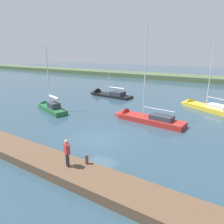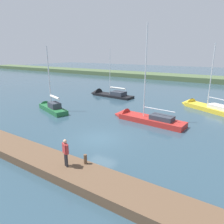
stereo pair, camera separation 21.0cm
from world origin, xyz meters
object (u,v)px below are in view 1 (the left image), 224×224
sailboat_mid_channel (142,119)px  sailboat_far_left (50,108)px  mooring_post_near (87,159)px  sailboat_near_dock (105,95)px  sailboat_inner_slip (202,107)px  person_on_dock (67,151)px

sailboat_mid_channel → sailboat_far_left: bearing=16.9°
mooring_post_near → sailboat_mid_channel: (1.34, -11.02, -0.71)m
sailboat_near_dock → sailboat_far_left: bearing=90.5°
sailboat_inner_slip → sailboat_far_left: (16.24, 11.33, 0.14)m
sailboat_far_left → sailboat_mid_channel: bearing=-149.2°
mooring_post_near → sailboat_near_dock: 23.47m
sailboat_mid_channel → sailboat_near_dock: 14.13m
mooring_post_near → sailboat_far_left: sailboat_far_left is taller
mooring_post_near → sailboat_mid_channel: 11.13m
sailboat_inner_slip → sailboat_near_dock: size_ratio=1.04×
sailboat_mid_channel → person_on_dock: (-0.56, 11.86, 1.41)m
sailboat_far_left → sailboat_inner_slip: bearing=-126.3°
mooring_post_near → person_on_dock: person_on_dock is taller
sailboat_far_left → person_on_dock: (-12.19, 9.39, 1.29)m
sailboat_mid_channel → sailboat_inner_slip: bearing=-112.6°
sailboat_mid_channel → person_on_dock: size_ratio=6.21×
sailboat_far_left → person_on_dock: size_ratio=4.87×
mooring_post_near → sailboat_inner_slip: sailboat_inner_slip is taller
sailboat_mid_channel → person_on_dock: bearing=97.6°
mooring_post_near → sailboat_inner_slip: 20.16m
sailboat_far_left → person_on_dock: bearing=161.2°
sailboat_far_left → person_on_dock: sailboat_far_left is taller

